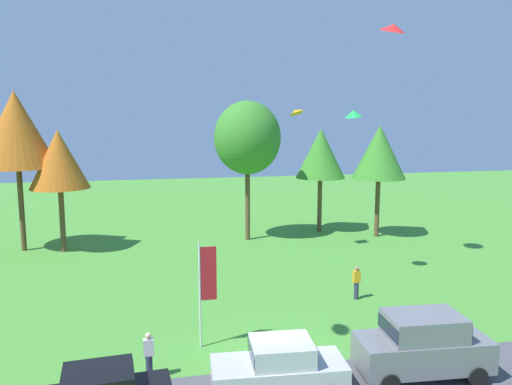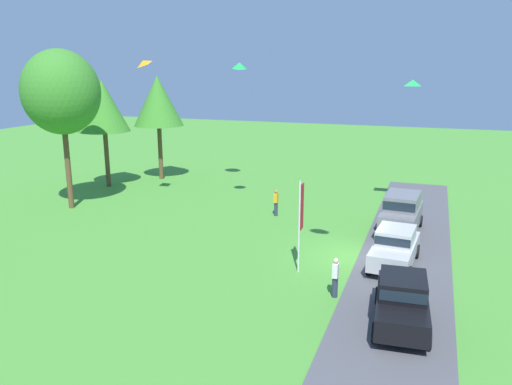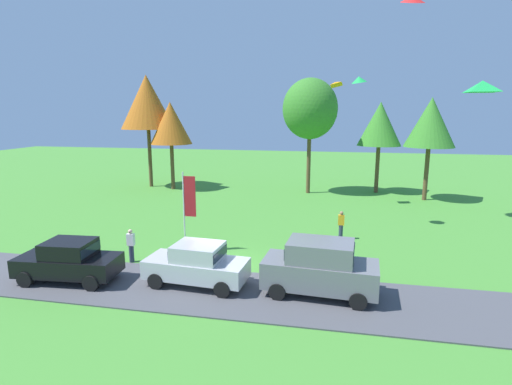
{
  "view_description": "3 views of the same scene",
  "coord_description": "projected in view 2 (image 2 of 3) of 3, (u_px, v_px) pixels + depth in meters",
  "views": [
    {
      "loc": [
        -4.56,
        -16.83,
        9.07
      ],
      "look_at": [
        0.16,
        4.71,
        5.82
      ],
      "focal_mm": 35.0,
      "sensor_mm": 36.0,
      "label": 1
    },
    {
      "loc": [
        -23.68,
        -3.32,
        9.22
      ],
      "look_at": [
        0.49,
        5.34,
        2.79
      ],
      "focal_mm": 35.0,
      "sensor_mm": 36.0,
      "label": 2
    },
    {
      "loc": [
        5.14,
        -17.4,
        7.41
      ],
      "look_at": [
        0.59,
        5.42,
        2.71
      ],
      "focal_mm": 28.0,
      "sensor_mm": 36.0,
      "label": 3
    }
  ],
  "objects": [
    {
      "name": "kite_diamond_topmost",
      "position": [
        143.0,
        63.0,
        31.93
      ],
      "size": [
        1.29,
        1.31,
        0.56
      ],
      "primitive_type": "pyramid",
      "rotation": [
        0.42,
        0.0,
        3.98
      ],
      "color": "orange"
    },
    {
      "name": "pavement_strip",
      "position": [
        403.0,
        263.0,
        24.14
      ],
      "size": [
        36.0,
        4.4,
        0.06
      ],
      "primitive_type": "cube",
      "color": "#4C4C51",
      "rests_on": "ground"
    },
    {
      "name": "tree_center_back",
      "position": [
        103.0,
        106.0,
        38.5
      ],
      "size": [
        3.95,
        3.95,
        8.34
      ],
      "color": "brown",
      "rests_on": "ground"
    },
    {
      "name": "car_suv_far_end",
      "position": [
        402.0,
        212.0,
        28.29
      ],
      "size": [
        4.73,
        2.32,
        2.28
      ],
      "color": "slate",
      "rests_on": "ground"
    },
    {
      "name": "car_sedan_mid_row",
      "position": [
        395.0,
        246.0,
        23.56
      ],
      "size": [
        4.52,
        2.22,
        1.84
      ],
      "color": "#B7B7BC",
      "rests_on": "ground"
    },
    {
      "name": "tree_far_right",
      "position": [
        158.0,
        101.0,
        41.04
      ],
      "size": [
        4.09,
        4.09,
        8.63
      ],
      "color": "brown",
      "rests_on": "ground"
    },
    {
      "name": "person_watching_sky",
      "position": [
        276.0,
        203.0,
        31.78
      ],
      "size": [
        0.36,
        0.24,
        1.71
      ],
      "color": "#2D334C",
      "rests_on": "ground"
    },
    {
      "name": "person_beside_suv",
      "position": [
        335.0,
        277.0,
        20.44
      ],
      "size": [
        0.36,
        0.24,
        1.71
      ],
      "color": "#2D334C",
      "rests_on": "ground"
    },
    {
      "name": "ground_plane",
      "position": [
        353.0,
        257.0,
        24.95
      ],
      "size": [
        120.0,
        120.0,
        0.0
      ],
      "primitive_type": "plane",
      "color": "#478E33"
    },
    {
      "name": "kite_diamond_high_left",
      "position": [
        413.0,
        83.0,
        31.55
      ],
      "size": [
        1.46,
        1.46,
        0.4
      ],
      "primitive_type": "pyramid",
      "rotation": [
        -0.0,
        0.0,
        5.49
      ],
      "color": "green"
    },
    {
      "name": "flag_banner",
      "position": [
        301.0,
        214.0,
        22.74
      ],
      "size": [
        0.71,
        0.08,
        4.34
      ],
      "color": "silver",
      "rests_on": "ground"
    },
    {
      "name": "car_sedan_near_entrance",
      "position": [
        402.0,
        299.0,
        18.14
      ],
      "size": [
        4.52,
        2.21,
        1.84
      ],
      "color": "black",
      "rests_on": "ground"
    },
    {
      "name": "tree_right_of_center",
      "position": [
        61.0,
        93.0,
        31.95
      ],
      "size": [
        4.94,
        4.94,
        10.42
      ],
      "color": "brown",
      "rests_on": "ground"
    },
    {
      "name": "kite_delta_mid_center",
      "position": [
        239.0,
        65.0,
        31.3
      ],
      "size": [
        1.34,
        1.33,
        0.52
      ],
      "primitive_type": "cone",
      "rotation": [
        0.16,
        0.0,
        5.33
      ],
      "color": "green"
    }
  ]
}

